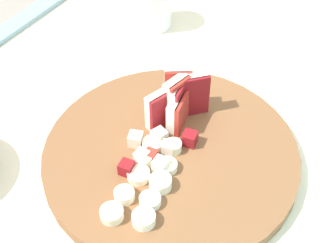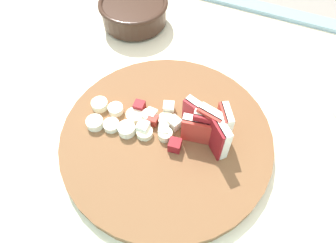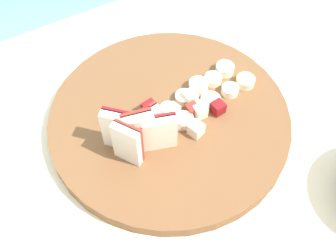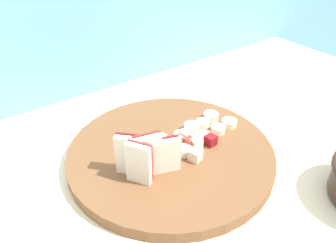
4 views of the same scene
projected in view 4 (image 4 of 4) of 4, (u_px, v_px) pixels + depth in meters
The scene contains 5 objects.
tile_backsplash at pixel (104, 175), 0.95m from camera, with size 2.40×0.04×1.30m, color #6BADC6.
cutting_board at pixel (172, 153), 0.58m from camera, with size 0.35×0.35×0.02m, color brown.
apple_wedge_fan at pixel (147, 155), 0.51m from camera, with size 0.09×0.07×0.07m.
apple_dice_pile at pixel (184, 145), 0.56m from camera, with size 0.11×0.09×0.02m.
banana_slice_rows at pixel (200, 132), 0.60m from camera, with size 0.15×0.08×0.02m.
Camera 4 is at (-0.27, -0.29, 1.30)m, focal length 35.92 mm.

